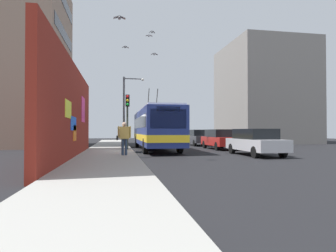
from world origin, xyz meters
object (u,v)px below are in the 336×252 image
object	(u,v)px
parked_car_red	(219,139)
city_bus	(155,127)
parked_car_silver	(255,141)
street_lamp	(126,106)
traffic_light	(127,112)
pedestrian_at_curb	(124,136)
parked_car_dark_gray	(199,137)

from	to	relation	value
parked_car_red	city_bus	bearing A→B (deg)	91.31
parked_car_silver	parked_car_red	xyz separation A→B (m)	(5.99, 0.00, -0.00)
parked_car_red	street_lamp	size ratio (longest dim) A/B	0.74
traffic_light	street_lamp	size ratio (longest dim) A/B	0.63
parked_car_silver	pedestrian_at_curb	bearing A→B (deg)	91.54
parked_car_dark_gray	pedestrian_at_curb	world-z (taller)	pedestrian_at_curb
parked_car_red	parked_car_dark_gray	world-z (taller)	same
street_lamp	parked_car_dark_gray	bearing A→B (deg)	-78.98
traffic_light	street_lamp	bearing A→B (deg)	-1.29
city_bus	parked_car_silver	distance (m)	7.89
pedestrian_at_curb	traffic_light	xyz separation A→B (m)	(4.88, -0.36, 1.58)
parked_car_red	street_lamp	bearing A→B (deg)	58.25
parked_car_silver	parked_car_red	size ratio (longest dim) A/B	1.03
city_bus	street_lamp	size ratio (longest dim) A/B	1.83
parked_car_silver	traffic_light	size ratio (longest dim) A/B	1.22
pedestrian_at_curb	street_lamp	bearing A→B (deg)	-2.61
city_bus	parked_car_red	bearing A→B (deg)	-88.69
parked_car_silver	parked_car_red	bearing A→B (deg)	0.00
parked_car_dark_gray	parked_car_red	bearing A→B (deg)	180.00
parked_car_silver	traffic_light	bearing A→B (deg)	57.55
city_bus	parked_car_red	world-z (taller)	city_bus
city_bus	pedestrian_at_curb	bearing A→B (deg)	157.58
city_bus	street_lamp	world-z (taller)	street_lamp
parked_car_silver	city_bus	bearing A→B (deg)	41.55
parked_car_silver	street_lamp	bearing A→B (deg)	34.63
parked_car_silver	parked_car_dark_gray	distance (m)	11.86
parked_car_red	pedestrian_at_curb	xyz separation A→B (m)	(-6.19, 7.71, 0.38)
parked_car_silver	parked_car_dark_gray	world-z (taller)	same
parked_car_silver	street_lamp	size ratio (longest dim) A/B	0.76
parked_car_red	parked_car_dark_gray	bearing A→B (deg)	-0.00
parked_car_silver	traffic_light	world-z (taller)	traffic_light
pedestrian_at_curb	street_lamp	xyz separation A→B (m)	(10.66, -0.49, 2.56)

